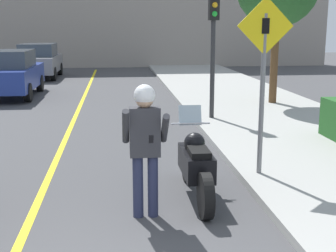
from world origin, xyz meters
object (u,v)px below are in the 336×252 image
object	(u,v)px
person_biker	(145,137)
parked_car_blue	(10,73)
motorcycle	(196,165)
traffic_light	(213,29)
parked_car_grey	(39,61)
crossing_sign	(263,70)

from	to	relation	value
person_biker	parked_car_blue	distance (m)	12.16
motorcycle	person_biker	size ratio (longest dim) A/B	1.22
person_biker	parked_car_blue	bearing A→B (deg)	110.09
traffic_light	parked_car_grey	world-z (taller)	traffic_light
motorcycle	parked_car_blue	size ratio (longest dim) A/B	0.52
crossing_sign	parked_car_blue	distance (m)	11.87
motorcycle	parked_car_blue	world-z (taller)	parked_car_blue
crossing_sign	traffic_light	size ratio (longest dim) A/B	0.87
traffic_light	parked_car_blue	size ratio (longest dim) A/B	0.79
person_biker	traffic_light	xyz separation A→B (m)	(2.16, 6.14, 1.32)
person_biker	crossing_sign	distance (m)	2.49
motorcycle	crossing_sign	distance (m)	1.91
parked_car_grey	motorcycle	bearing A→B (deg)	-73.94
motorcycle	crossing_sign	xyz separation A→B (m)	(1.19, 0.68, 1.34)
motorcycle	crossing_sign	size ratio (longest dim) A/B	0.77
motorcycle	parked_car_grey	size ratio (longest dim) A/B	0.52
motorcycle	person_biker	bearing A→B (deg)	-140.73
parked_car_blue	parked_car_grey	bearing A→B (deg)	89.45
motorcycle	person_biker	distance (m)	1.19
parked_car_blue	traffic_light	bearing A→B (deg)	-39.84
parked_car_grey	traffic_light	bearing A→B (deg)	-61.51
parked_car_grey	person_biker	bearing A→B (deg)	-76.90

